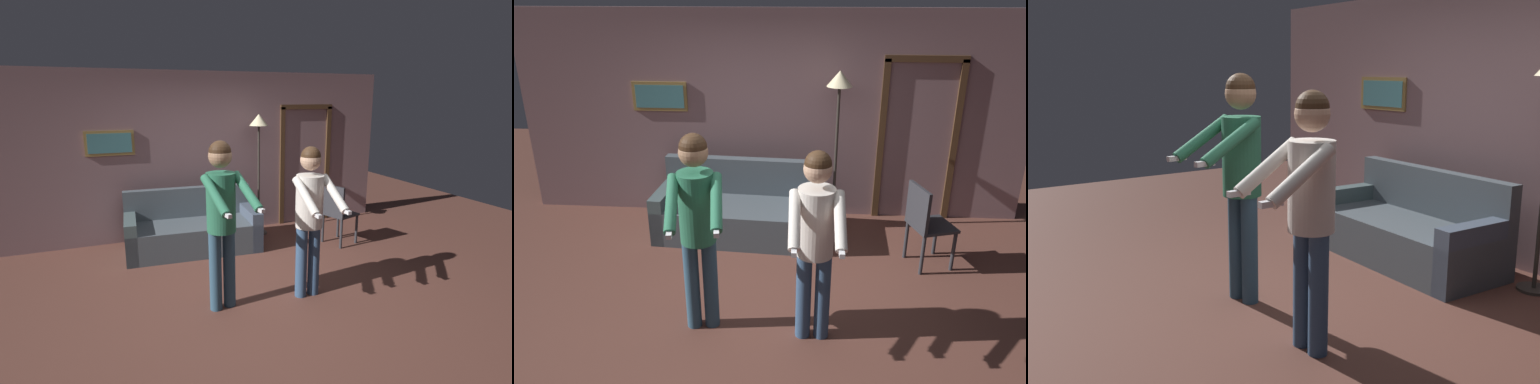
# 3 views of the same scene
# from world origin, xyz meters

# --- Properties ---
(ground_plane) EXTENTS (12.00, 12.00, 0.00)m
(ground_plane) POSITION_xyz_m (0.00, 0.00, 0.00)
(ground_plane) COLOR brown
(back_wall_assembly) EXTENTS (6.40, 0.10, 2.60)m
(back_wall_assembly) POSITION_xyz_m (0.02, 2.29, 1.30)
(back_wall_assembly) COLOR gray
(back_wall_assembly) RESTS_ON ground_plane
(couch) EXTENTS (1.95, 0.96, 0.87)m
(couch) POSITION_xyz_m (-0.36, 1.60, 0.28)
(couch) COLOR #495259
(couch) RESTS_ON ground_plane
(torchiere_lamp) EXTENTS (0.30, 0.30, 1.95)m
(torchiere_lamp) POSITION_xyz_m (0.81, 1.90, 1.58)
(torchiere_lamp) COLOR #332D28
(torchiere_lamp) RESTS_ON ground_plane
(person_standing_left) EXTENTS (0.50, 0.72, 1.79)m
(person_standing_left) POSITION_xyz_m (-0.43, -0.22, 1.10)
(person_standing_left) COLOR #31536B
(person_standing_left) RESTS_ON ground_plane
(person_standing_right) EXTENTS (0.44, 0.66, 1.70)m
(person_standing_right) POSITION_xyz_m (0.54, -0.29, 1.03)
(person_standing_right) COLOR #345074
(person_standing_right) RESTS_ON ground_plane
(dining_chair_distant) EXTENTS (0.53, 0.53, 0.93)m
(dining_chair_distant) POSITION_xyz_m (1.73, 1.01, 0.53)
(dining_chair_distant) COLOR #2D2D33
(dining_chair_distant) RESTS_ON ground_plane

